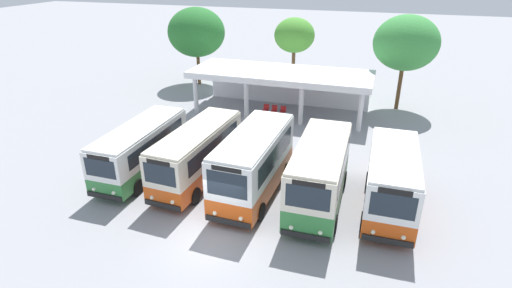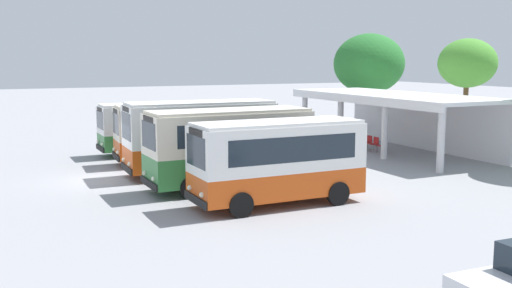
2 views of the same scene
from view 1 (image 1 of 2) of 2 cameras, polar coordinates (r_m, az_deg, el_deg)
The scene contains 13 objects.
ground_plane at distance 18.30m, azimuth -6.66°, elevation -13.90°, with size 180.00×180.00×0.00m, color #939399.
city_bus_nearest_orange at distance 23.76m, azimuth -16.00°, elevation -0.49°, with size 2.26×7.27×2.92m.
city_bus_second_in_row at distance 22.31m, azimuth -8.33°, elevation -1.21°, with size 2.52×7.48×3.08m.
city_bus_middle_cream at distance 20.68m, azimuth -0.33°, elevation -2.53°, with size 2.61×7.13×3.45m.
city_bus_fourth_amber at distance 20.06m, azimuth 9.02°, elevation -3.98°, with size 2.49×7.04×3.33m.
city_bus_fifth_blue at distance 20.44m, azimuth 18.71°, elevation -4.83°, with size 2.40×6.53×3.14m.
terminal_canopy at distance 32.80m, azimuth 3.78°, elevation 9.20°, with size 14.23×5.30×3.40m.
waiting_chair_end_by_column at distance 32.23m, azimuth 1.44°, elevation 5.07°, with size 0.45×0.45×0.86m.
waiting_chair_second_from_end at distance 32.01m, azimuth 2.62°, elevation 4.91°, with size 0.45×0.45×0.86m.
waiting_chair_middle_seat at distance 31.86m, azimuth 3.85°, elevation 4.78°, with size 0.45×0.45×0.86m.
roadside_tree_behind_canopy at distance 37.64m, azimuth 5.48°, elevation 15.09°, with size 3.65×3.65×6.71m.
roadside_tree_east_of_canopy at distance 34.44m, azimuth 20.54°, elevation 13.29°, with size 5.06×5.06×7.58m.
roadside_tree_west_of_canopy at distance 40.06m, azimuth -8.46°, elevation 15.43°, with size 5.43×5.43×7.37m.
Camera 1 is at (6.30, -12.87, 11.38)m, focal length 28.15 mm.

